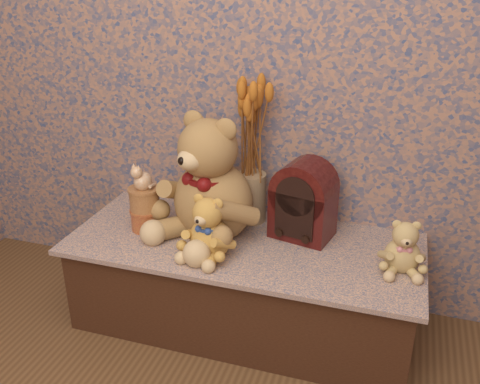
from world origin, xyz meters
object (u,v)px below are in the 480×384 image
object	(u,v)px
teddy_large	(213,171)
teddy_medium	(210,223)
teddy_small	(404,243)
ceramic_vase	(251,197)
biscuit_tin_lower	(146,219)
cat_figurine	(142,175)
cathedral_radio	(304,199)

from	to	relation	value
teddy_large	teddy_medium	bearing A→B (deg)	-50.99
teddy_small	ceramic_vase	size ratio (longest dim) A/B	1.00
teddy_medium	ceramic_vase	distance (m)	0.34
teddy_small	biscuit_tin_lower	size ratio (longest dim) A/B	1.74
biscuit_tin_lower	cat_figurine	bearing A→B (deg)	0.00
teddy_large	cathedral_radio	xyz separation A→B (m)	(0.36, 0.08, -0.11)
biscuit_tin_lower	ceramic_vase	bearing A→B (deg)	28.80
teddy_small	cathedral_radio	bearing A→B (deg)	152.41
cathedral_radio	cat_figurine	world-z (taller)	cathedral_radio
teddy_medium	ceramic_vase	xyz separation A→B (m)	(0.06, 0.33, -0.03)
ceramic_vase	cat_figurine	xyz separation A→B (m)	(-0.39, -0.22, 0.14)
teddy_large	ceramic_vase	distance (m)	0.25
cat_figurine	teddy_medium	bearing A→B (deg)	4.03
teddy_small	cat_figurine	distance (m)	1.04
teddy_small	ceramic_vase	bearing A→B (deg)	153.58
teddy_medium	cat_figurine	xyz separation A→B (m)	(-0.33, 0.11, 0.11)
teddy_large	cathedral_radio	size ratio (longest dim) A/B	1.67
teddy_medium	ceramic_vase	world-z (taller)	teddy_medium
biscuit_tin_lower	cat_figurine	world-z (taller)	cat_figurine
ceramic_vase	teddy_medium	bearing A→B (deg)	-101.07
cathedral_radio	biscuit_tin_lower	distance (m)	0.66
teddy_small	cathedral_radio	world-z (taller)	cathedral_radio
biscuit_tin_lower	cat_figurine	xyz separation A→B (m)	(0.00, 0.00, 0.20)
ceramic_vase	cat_figurine	size ratio (longest dim) A/B	1.84
teddy_large	cat_figurine	bearing A→B (deg)	-144.76
cat_figurine	teddy_large	bearing A→B (deg)	34.85
teddy_large	biscuit_tin_lower	xyz separation A→B (m)	(-0.28, -0.06, -0.23)
teddy_large	biscuit_tin_lower	bearing A→B (deg)	-144.76
teddy_medium	cathedral_radio	size ratio (longest dim) A/B	0.81
teddy_large	ceramic_vase	size ratio (longest dim) A/B	2.54
teddy_medium	ceramic_vase	bearing A→B (deg)	90.71
ceramic_vase	teddy_small	bearing A→B (deg)	-18.76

